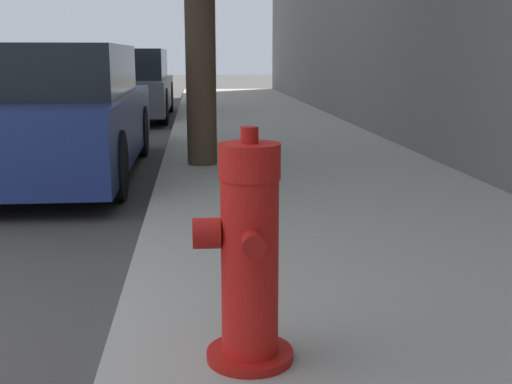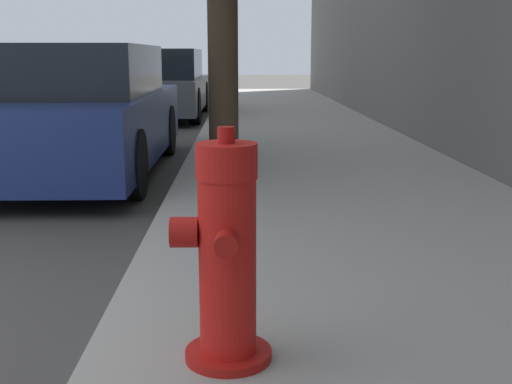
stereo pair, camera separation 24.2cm
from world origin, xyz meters
The scene contains 4 objects.
sidewalk_slab centered at (3.30, 0.00, 0.07)m, with size 3.02×40.00×0.14m.
fire_hydrant centered at (2.36, 0.05, 0.55)m, with size 0.38×0.39×0.90m.
parked_car_near centered at (0.65, 4.75, 0.67)m, with size 1.78×4.27×1.39m.
parked_car_mid centered at (0.72, 11.20, 0.68)m, with size 1.87×4.50×1.40m.
Camera 2 is at (2.42, -2.24, 1.29)m, focal length 45.00 mm.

